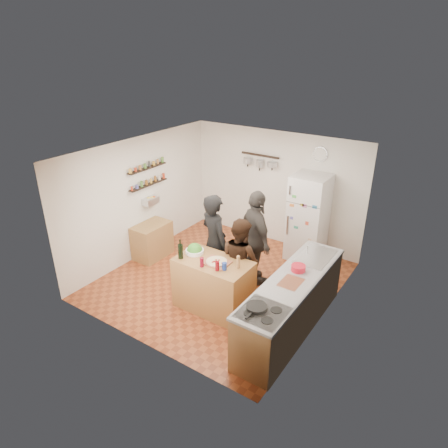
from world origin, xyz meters
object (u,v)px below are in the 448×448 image
Objects in this scene: person_left at (215,243)px; person_center at (240,260)px; salt_canister at (224,266)px; skillet at (257,307)px; counter_run at (291,305)px; fridge at (308,218)px; wine_bottle at (181,251)px; pepper_mill at (238,263)px; wall_clock at (320,154)px; salad_bowl at (195,251)px; person_back at (256,239)px; side_table at (152,240)px; red_bowl at (298,268)px; prep_island at (214,285)px.

person_center is (0.57, -0.05, -0.14)m from person_left.
skillet is (0.93, -0.61, -0.02)m from salt_canister.
fridge reaches higher than counter_run.
pepper_mill is (0.95, 0.27, -0.04)m from wine_bottle.
wine_bottle is at bearing -109.42° from wall_clock.
salad_bowl is 1.77× the size of pepper_mill.
salad_bowl is at bearing 166.72° from salt_canister.
pepper_mill is 0.94m from person_left.
wall_clock is at bearing 87.33° from pepper_mill.
wine_bottle is 1.97m from counter_run.
person_back is 2.38m from side_table.
pepper_mill is 0.10× the size of person_left.
person_center is 0.84× the size of person_back.
person_back is 1.49m from fridge.
wine_bottle reaches higher than side_table.
prep_island is at bearing -159.29° from red_bowl.
person_left is at bearing 178.11° from red_bowl.
person_back reaches higher than prep_island.
side_table is at bearing 175.53° from red_bowl.
wall_clock reaches higher than counter_run.
pepper_mill is 0.10× the size of person_back.
wall_clock is at bearing 37.92° from side_table.
skillet is at bearing -33.16° from salt_canister.
person_left reaches higher than salt_canister.
red_bowl is at bearing -160.81° from person_center.
person_center reaches higher than counter_run.
wine_bottle is 0.32× the size of side_table.
wine_bottle is 0.89× the size of skillet.
person_back is at bearing -112.80° from person_left.
salt_canister is (0.80, 0.10, -0.06)m from wine_bottle.
person_left is (-0.65, 0.66, -0.06)m from salt_canister.
salt_canister is (0.72, -0.17, 0.03)m from salad_bowl.
skillet is 1.27× the size of red_bowl.
pepper_mill is 0.55m from person_center.
pepper_mill is 1.43× the size of salt_canister.
person_left is 1.63m from red_bowl.
side_table is (-3.44, 0.53, -0.09)m from counter_run.
fridge reaches higher than side_table.
wine_bottle reaches higher than pepper_mill.
counter_run is 3.29× the size of side_table.
salad_bowl is 0.87m from pepper_mill.
pepper_mill is (0.45, 0.05, 0.54)m from prep_island.
person_left is 2.03m from skillet.
salt_canister is 0.93m from person_left.
person_center reaches higher than prep_island.
salad_bowl is 1.83m from counter_run.
person_center is (0.22, 0.49, 0.31)m from prep_island.
skillet is 0.95× the size of wall_clock.
wine_bottle reaches higher than red_bowl.
salad_bowl is at bearing -165.68° from red_bowl.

